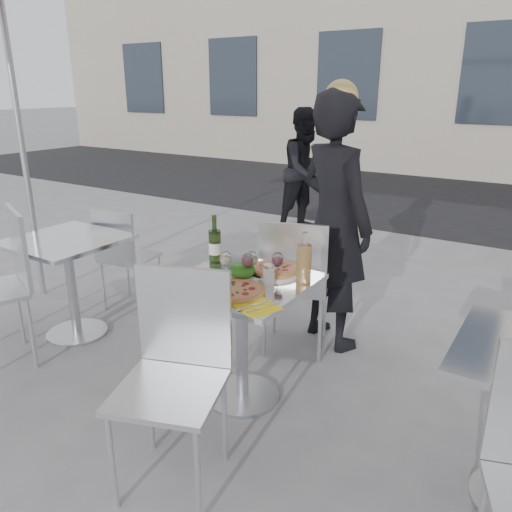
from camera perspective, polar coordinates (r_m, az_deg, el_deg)
The scene contains 22 objects.
ground at distance 3.11m, azimuth -1.55°, elevation -15.79°, with size 80.00×80.00×0.00m, color slate.
street_asphalt at distance 8.91m, azimuth 22.70°, elevation 5.87°, with size 24.00×5.00×0.00m, color black.
main_table at distance 2.84m, azimuth -1.64°, elevation -6.78°, with size 0.72×0.72×0.75m.
side_table_left at distance 3.83m, azimuth -20.58°, elevation -1.14°, with size 0.72×0.72×0.75m.
chair_far at distance 3.32m, azimuth 4.45°, elevation -2.36°, with size 0.57×0.57×0.96m.
chair_near at distance 2.33m, azimuth -9.09°, elevation -11.69°, with size 0.58×0.59×0.99m.
side_chair_lfar at distance 4.17m, azimuth -14.99°, elevation 0.55°, with size 0.45×0.46×0.86m.
side_chair_lnear at distance 3.61m, azimuth -27.03°, elevation -1.99°, with size 0.62×0.62×1.03m.
woman_diner at distance 3.45m, azimuth 8.97°, elevation 3.72°, with size 0.64×0.42×1.76m, color black.
pedestrian_a at distance 6.40m, azimuth 5.74°, elevation 9.70°, with size 0.75×0.58×1.54m, color black.
pizza_near at distance 2.59m, azimuth -2.39°, elevation -3.97°, with size 0.32×0.32×0.02m.
pizza_far at distance 2.87m, azimuth 2.21°, elevation -1.56°, with size 0.32×0.32×0.03m.
salad_plate at distance 2.78m, azimuth -1.61°, elevation -1.82°, with size 0.22×0.22×0.09m.
wine_bottle at distance 3.01m, azimuth -4.72°, elevation 1.33°, with size 0.07×0.08×0.29m.
carafe at distance 2.68m, azimuth 5.48°, elevation -0.85°, with size 0.08×0.08×0.29m.
sugar_shaker at distance 2.70m, azimuth 1.47°, elevation -2.07°, with size 0.06×0.06×0.11m.
wineglass_white_a at distance 2.75m, azimuth -3.48°, elevation -0.42°, with size 0.07×0.07×0.16m.
wineglass_white_b at distance 2.75m, azimuth -0.48°, elevation -0.38°, with size 0.07×0.07×0.16m.
wineglass_red_a at distance 2.73m, azimuth -0.99°, elevation -0.59°, with size 0.07×0.07×0.16m.
wineglass_red_b at distance 2.74m, azimuth 2.46°, elevation -0.51°, with size 0.07×0.07×0.16m.
napkin_left at distance 2.70m, azimuth -9.40°, elevation -3.43°, with size 0.22×0.22×0.01m.
napkin_right at distance 2.42m, azimuth 0.19°, elevation -5.84°, with size 0.24×0.24×0.01m.
Camera 1 is at (1.45, -2.11, 1.76)m, focal length 35.00 mm.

